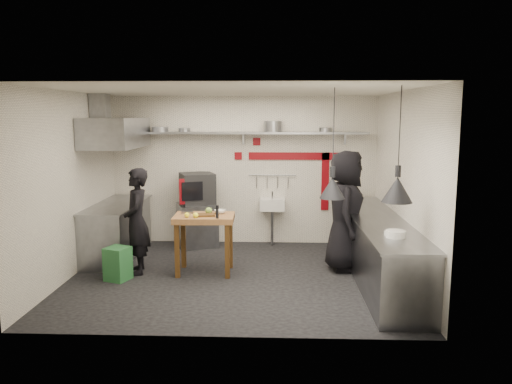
{
  "coord_description": "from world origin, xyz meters",
  "views": [
    {
      "loc": [
        0.6,
        -7.33,
        2.46
      ],
      "look_at": [
        0.31,
        0.3,
        1.27
      ],
      "focal_mm": 35.0,
      "sensor_mm": 36.0,
      "label": 1
    }
  ],
  "objects_px": {
    "oven_stand": "(197,225)",
    "chef_left": "(137,221)",
    "chef_right": "(345,211)",
    "prep_table": "(205,244)",
    "green_bin": "(118,264)",
    "combi_oven": "(197,189)"
  },
  "relations": [
    {
      "from": "combi_oven",
      "to": "oven_stand",
      "type": "bearing_deg",
      "value": -158.92
    },
    {
      "from": "oven_stand",
      "to": "combi_oven",
      "type": "relative_size",
      "value": 1.37
    },
    {
      "from": "green_bin",
      "to": "chef_right",
      "type": "relative_size",
      "value": 0.26
    },
    {
      "from": "chef_right",
      "to": "prep_table",
      "type": "bearing_deg",
      "value": 103.66
    },
    {
      "from": "prep_table",
      "to": "chef_left",
      "type": "relative_size",
      "value": 0.56
    },
    {
      "from": "chef_left",
      "to": "chef_right",
      "type": "relative_size",
      "value": 0.86
    },
    {
      "from": "combi_oven",
      "to": "chef_left",
      "type": "relative_size",
      "value": 0.36
    },
    {
      "from": "green_bin",
      "to": "prep_table",
      "type": "xyz_separation_m",
      "value": [
        1.25,
        0.4,
        0.21
      ]
    },
    {
      "from": "prep_table",
      "to": "green_bin",
      "type": "bearing_deg",
      "value": -164.1
    },
    {
      "from": "green_bin",
      "to": "oven_stand",
      "type": "bearing_deg",
      "value": 66.06
    },
    {
      "from": "green_bin",
      "to": "chef_left",
      "type": "xyz_separation_m",
      "value": [
        0.21,
        0.36,
        0.57
      ]
    },
    {
      "from": "oven_stand",
      "to": "chef_left",
      "type": "height_order",
      "value": "chef_left"
    },
    {
      "from": "oven_stand",
      "to": "green_bin",
      "type": "relative_size",
      "value": 1.6
    },
    {
      "from": "green_bin",
      "to": "combi_oven",
      "type": "bearing_deg",
      "value": 65.9
    },
    {
      "from": "combi_oven",
      "to": "green_bin",
      "type": "relative_size",
      "value": 1.17
    },
    {
      "from": "oven_stand",
      "to": "chef_right",
      "type": "height_order",
      "value": "chef_right"
    },
    {
      "from": "oven_stand",
      "to": "chef_right",
      "type": "relative_size",
      "value": 0.42
    },
    {
      "from": "combi_oven",
      "to": "prep_table",
      "type": "distance_m",
      "value": 1.77
    },
    {
      "from": "green_bin",
      "to": "prep_table",
      "type": "relative_size",
      "value": 0.54
    },
    {
      "from": "oven_stand",
      "to": "prep_table",
      "type": "relative_size",
      "value": 0.87
    },
    {
      "from": "oven_stand",
      "to": "green_bin",
      "type": "height_order",
      "value": "oven_stand"
    },
    {
      "from": "chef_left",
      "to": "chef_right",
      "type": "height_order",
      "value": "chef_right"
    }
  ]
}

